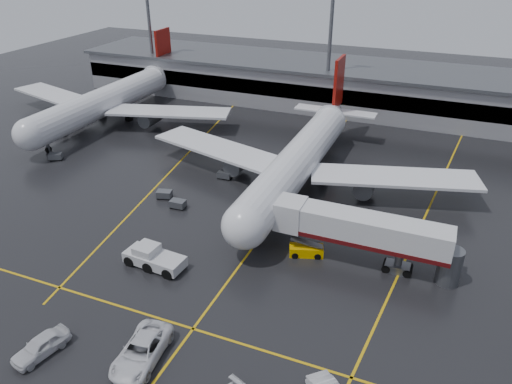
% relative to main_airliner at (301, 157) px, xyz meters
% --- Properties ---
extents(ground, '(220.00, 220.00, 0.00)m').
position_rel_main_airliner_xyz_m(ground, '(0.00, -9.70, -4.21)').
color(ground, black).
rests_on(ground, ground).
extents(apron_line_centre, '(0.25, 90.00, 0.02)m').
position_rel_main_airliner_xyz_m(apron_line_centre, '(0.00, -9.70, -4.20)').
color(apron_line_centre, gold).
rests_on(apron_line_centre, ground).
extents(apron_line_stop, '(60.00, 0.25, 0.02)m').
position_rel_main_airliner_xyz_m(apron_line_stop, '(0.00, -31.70, -4.20)').
color(apron_line_stop, gold).
rests_on(apron_line_stop, ground).
extents(apron_line_left, '(9.99, 69.35, 0.02)m').
position_rel_main_airliner_xyz_m(apron_line_left, '(-20.00, 0.30, -4.20)').
color(apron_line_left, gold).
rests_on(apron_line_left, ground).
extents(apron_line_right, '(7.57, 69.64, 0.02)m').
position_rel_main_airliner_xyz_m(apron_line_right, '(18.00, 0.30, -4.20)').
color(apron_line_right, gold).
rests_on(apron_line_right, ground).
extents(terminal, '(122.00, 19.00, 8.60)m').
position_rel_main_airliner_xyz_m(terminal, '(0.00, 38.23, 0.11)').
color(terminal, gray).
rests_on(terminal, ground).
extents(light_mast_left, '(3.00, 1.20, 25.45)m').
position_rel_main_airliner_xyz_m(light_mast_left, '(-45.00, 32.30, 10.27)').
color(light_mast_left, '#595B60').
rests_on(light_mast_left, ground).
extents(light_mast_mid, '(3.00, 1.20, 25.45)m').
position_rel_main_airliner_xyz_m(light_mast_mid, '(-5.00, 32.30, 10.27)').
color(light_mast_mid, '#595B60').
rests_on(light_mast_mid, ground).
extents(main_airliner, '(48.80, 45.60, 14.10)m').
position_rel_main_airliner_xyz_m(main_airliner, '(0.00, 0.00, 0.00)').
color(main_airliner, silver).
rests_on(main_airliner, ground).
extents(second_airliner, '(48.80, 45.60, 14.10)m').
position_rel_main_airliner_xyz_m(second_airliner, '(-42.00, 12.00, 0.00)').
color(second_airliner, silver).
rests_on(second_airliner, ground).
extents(jet_bridge, '(19.90, 3.40, 6.05)m').
position_rel_main_airliner_xyz_m(jet_bridge, '(11.87, -15.70, -0.28)').
color(jet_bridge, silver).
rests_on(jet_bridge, ground).
extents(pushback_tractor, '(6.94, 3.35, 2.42)m').
position_rel_main_airliner_xyz_m(pushback_tractor, '(-8.66, -24.75, -3.25)').
color(pushback_tractor, silver).
rests_on(pushback_tractor, ground).
extents(belt_loader, '(4.07, 2.72, 2.38)m').
position_rel_main_airliner_xyz_m(belt_loader, '(6.09, -16.54, -3.62)').
color(belt_loader, '#EBAA00').
rests_on(belt_loader, ground).
extents(service_van_a, '(3.99, 7.27, 1.93)m').
position_rel_main_airliner_xyz_m(service_van_a, '(-2.21, -36.50, -3.24)').
color(service_van_a, white).
rests_on(service_van_a, ground).
extents(service_van_d, '(3.12, 5.40, 1.73)m').
position_rel_main_airliner_xyz_m(service_van_d, '(-10.56, -39.22, -3.34)').
color(service_van_d, silver).
rests_on(service_van_d, ground).
extents(baggage_cart_a, '(2.06, 1.39, 1.12)m').
position_rel_main_airliner_xyz_m(baggage_cart_a, '(-12.68, -12.74, -3.58)').
color(baggage_cart_a, '#595B60').
rests_on(baggage_cart_a, ground).
extents(baggage_cart_b, '(2.26, 1.76, 1.12)m').
position_rel_main_airliner_xyz_m(baggage_cart_b, '(-15.76, -11.11, -3.58)').
color(baggage_cart_b, '#595B60').
rests_on(baggage_cart_b, ground).
extents(baggage_cart_c, '(2.05, 1.38, 1.12)m').
position_rel_main_airliner_xyz_m(baggage_cart_c, '(-10.78, -2.48, -3.58)').
color(baggage_cart_c, '#595B60').
rests_on(baggage_cart_c, ground).
extents(baggage_cart_d, '(2.18, 1.61, 1.12)m').
position_rel_main_airliner_xyz_m(baggage_cart_d, '(-45.54, 1.87, -3.58)').
color(baggage_cart_d, '#595B60').
rests_on(baggage_cart_d, ground).
extents(baggage_cart_e, '(2.37, 2.07, 1.12)m').
position_rel_main_airliner_xyz_m(baggage_cart_e, '(-38.65, -6.67, -3.58)').
color(baggage_cart_e, '#595B60').
rests_on(baggage_cart_e, ground).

